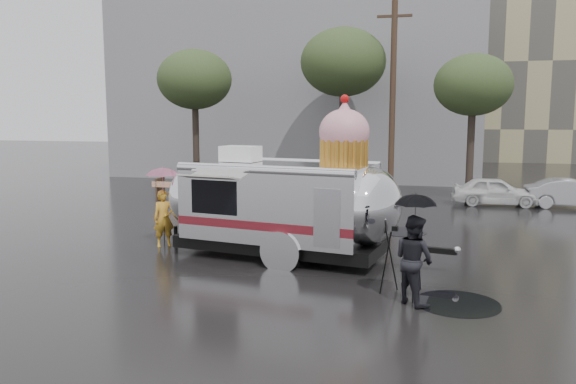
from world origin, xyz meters
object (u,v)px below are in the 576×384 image
(person_right, at_px, (414,259))
(tripod, at_px, (394,254))
(person_left, at_px, (164,218))
(airstream_trailer, at_px, (284,200))

(person_right, xyz_separation_m, tripod, (-0.42, 0.54, -0.04))
(person_left, height_order, tripod, person_left)
(tripod, bearing_deg, airstream_trailer, 153.08)
(airstream_trailer, relative_size, person_left, 4.91)
(airstream_trailer, xyz_separation_m, person_left, (-3.68, 0.29, -0.72))
(airstream_trailer, bearing_deg, tripod, -30.34)
(airstream_trailer, height_order, person_right, airstream_trailer)
(person_right, distance_m, tripod, 0.68)
(tripod, bearing_deg, person_left, 169.97)
(airstream_trailer, height_order, tripod, airstream_trailer)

